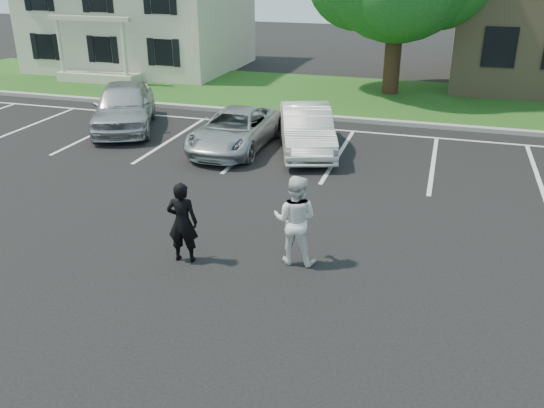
% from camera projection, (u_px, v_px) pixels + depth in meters
% --- Properties ---
extents(ground_plane, '(90.00, 90.00, 0.00)m').
position_uv_depth(ground_plane, '(256.00, 287.00, 10.51)').
color(ground_plane, black).
rests_on(ground_plane, ground).
extents(curb, '(40.00, 0.30, 0.15)m').
position_uv_depth(curb, '(359.00, 120.00, 21.03)').
color(curb, gray).
rests_on(curb, ground).
extents(grass_strip, '(44.00, 8.00, 0.08)m').
position_uv_depth(grass_strip, '(374.00, 97.00, 24.56)').
color(grass_strip, '#1B470E').
rests_on(grass_strip, ground).
extents(stall_lines, '(34.00, 5.36, 0.01)m').
position_uv_depth(stall_lines, '(388.00, 150.00, 18.00)').
color(stall_lines, silver).
rests_on(stall_lines, ground).
extents(man_black_suit, '(0.65, 0.48, 1.65)m').
position_uv_depth(man_black_suit, '(182.00, 222.00, 11.15)').
color(man_black_suit, black).
rests_on(man_black_suit, ground).
extents(man_white_shirt, '(0.88, 0.69, 1.80)m').
position_uv_depth(man_white_shirt, '(295.00, 220.00, 11.06)').
color(man_white_shirt, white).
rests_on(man_white_shirt, ground).
extents(car_silver_west, '(3.65, 5.09, 1.61)m').
position_uv_depth(car_silver_west, '(124.00, 106.00, 19.95)').
color(car_silver_west, '#B7B7BC').
rests_on(car_silver_west, ground).
extents(car_silver_minivan, '(2.06, 4.38, 1.21)m').
position_uv_depth(car_silver_minivan, '(235.00, 130.00, 17.91)').
color(car_silver_minivan, '#AAAEB3').
rests_on(car_silver_minivan, ground).
extents(car_white_sedan, '(2.75, 4.49, 1.40)m').
position_uv_depth(car_white_sedan, '(306.00, 129.00, 17.62)').
color(car_white_sedan, silver).
rests_on(car_white_sedan, ground).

